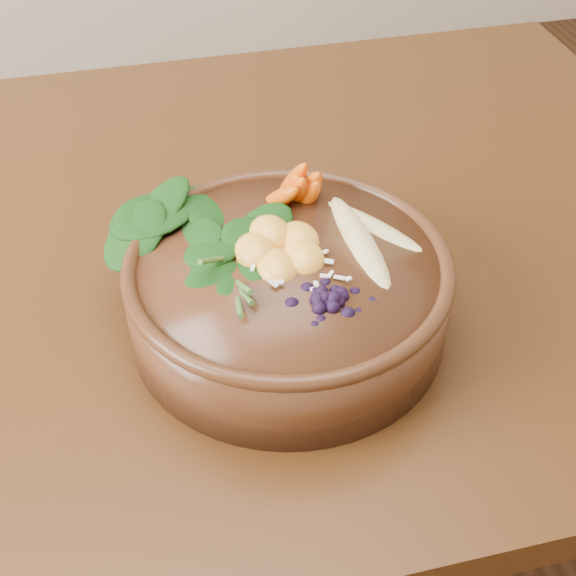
# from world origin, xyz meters

# --- Properties ---
(dining_table) EXTENTS (1.60, 0.90, 0.75)m
(dining_table) POSITION_xyz_m (0.00, 0.00, 0.66)
(dining_table) COLOR #331C0C
(dining_table) RESTS_ON ground
(stoneware_bowl) EXTENTS (0.38, 0.38, 0.08)m
(stoneware_bowl) POSITION_xyz_m (0.21, -0.17, 0.79)
(stoneware_bowl) COLOR #4B2813
(stoneware_bowl) RESTS_ON dining_table
(kale_heap) EXTENTS (0.24, 0.23, 0.05)m
(kale_heap) POSITION_xyz_m (0.15, -0.12, 0.86)
(kale_heap) COLOR #174513
(kale_heap) RESTS_ON stoneware_bowl
(carrot_cluster) EXTENTS (0.08, 0.08, 0.09)m
(carrot_cluster) POSITION_xyz_m (0.25, -0.07, 0.88)
(carrot_cluster) COLOR orange
(carrot_cluster) RESTS_ON stoneware_bowl
(banana_halves) EXTENTS (0.11, 0.18, 0.03)m
(banana_halves) POSITION_xyz_m (0.30, -0.14, 0.85)
(banana_halves) COLOR #E0CC84
(banana_halves) RESTS_ON stoneware_bowl
(mandarin_cluster) EXTENTS (0.11, 0.12, 0.03)m
(mandarin_cluster) POSITION_xyz_m (0.21, -0.15, 0.85)
(mandarin_cluster) COLOR #FFAD36
(mandarin_cluster) RESTS_ON stoneware_bowl
(blueberry_pile) EXTENTS (0.17, 0.14, 0.04)m
(blueberry_pile) POSITION_xyz_m (0.23, -0.23, 0.86)
(blueberry_pile) COLOR black
(blueberry_pile) RESTS_ON stoneware_bowl
(coconut_flakes) EXTENTS (0.11, 0.10, 0.01)m
(coconut_flakes) POSITION_xyz_m (0.22, -0.19, 0.84)
(coconut_flakes) COLOR white
(coconut_flakes) RESTS_ON stoneware_bowl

